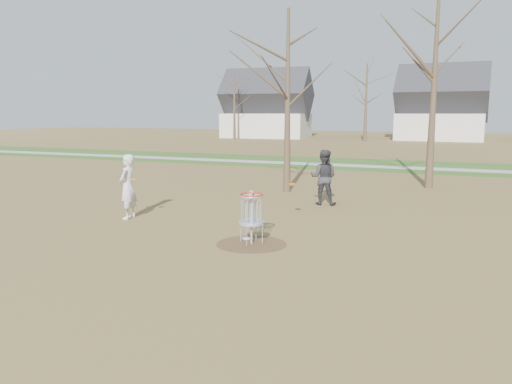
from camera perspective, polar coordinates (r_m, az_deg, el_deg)
ground at (r=12.79m, az=-0.52°, el=-5.99°), size 160.00×160.00×0.00m
green_band at (r=32.89m, az=14.04°, el=3.00°), size 160.00×8.00×0.01m
footpath at (r=31.90m, az=13.77°, el=2.84°), size 160.00×1.50×0.01m
dirt_circle at (r=12.79m, az=-0.52°, el=-5.97°), size 1.80×1.80×0.01m
player_standing at (r=16.18m, az=-14.44°, el=0.60°), size 0.59×0.81×2.04m
player_throwing at (r=18.26m, az=7.73°, el=1.68°), size 1.04×0.85×2.01m
disc_grounded at (r=13.29m, az=-1.13°, el=-5.32°), size 0.22×0.22×0.02m
discs_in_play at (r=15.34m, az=-4.56°, el=1.18°), size 4.81×1.91×0.17m
disc_golf_basket at (r=12.59m, az=-0.53°, el=-1.97°), size 0.64×0.64×1.35m
bare_trees at (r=47.29m, az=19.25°, el=11.01°), size 52.62×44.98×9.00m
houses_row at (r=63.92m, az=22.42°, el=8.56°), size 56.51×10.01×7.26m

